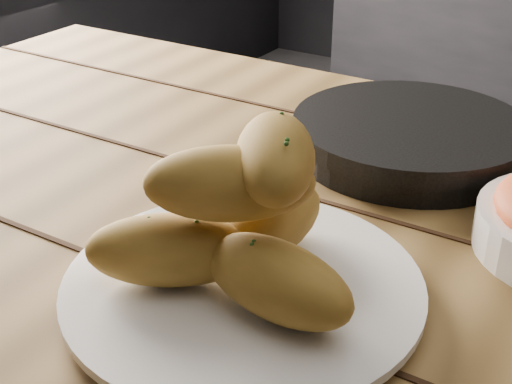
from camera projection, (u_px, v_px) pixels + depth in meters
name	position (u px, v px, depth m)	size (l,w,h in m)	color
table	(294.00, 335.00, 0.69)	(1.48, 0.95, 0.75)	olive
plate	(243.00, 288.00, 0.58)	(0.30, 0.30, 0.02)	white
bread_rolls	(243.00, 219.00, 0.56)	(0.24, 0.21, 0.13)	#A67B2E
skillet	(412.00, 137.00, 0.82)	(0.41, 0.27, 0.05)	black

